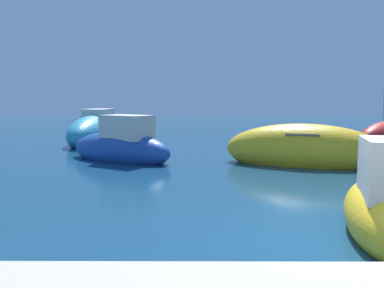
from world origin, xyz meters
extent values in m
plane|color=navy|center=(0.00, 0.00, 0.00)|extent=(80.00, 80.00, 0.00)
ellipsoid|color=teal|center=(-7.26, 14.16, 0.50)|extent=(2.47, 6.19, 1.84)
cube|color=beige|center=(-7.22, 14.65, 1.37)|extent=(1.29, 2.05, 0.63)
ellipsoid|color=#1E479E|center=(-5.01, 8.37, 0.37)|extent=(4.45, 3.55, 1.33)
cube|color=beige|center=(-4.72, 8.18, 1.20)|extent=(2.03, 1.81, 0.87)
ellipsoid|color=gold|center=(1.31, 7.46, 0.49)|extent=(5.60, 3.57, 1.78)
cube|color=brown|center=(1.31, 7.46, 1.06)|extent=(1.51, 1.84, 0.08)
camera|label=1|loc=(-2.35, -6.15, 2.21)|focal=38.24mm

